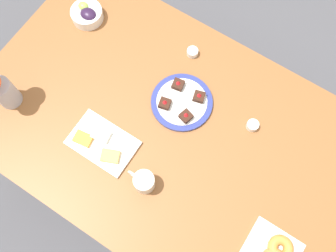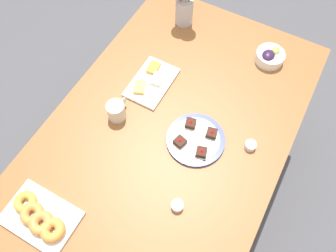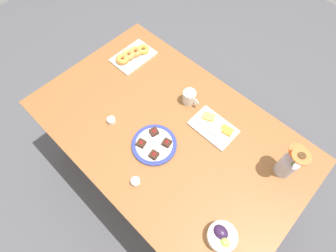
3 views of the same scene
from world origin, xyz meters
name	(u,v)px [view 2 (image 2 of 3)]	position (x,y,z in m)	size (l,w,h in m)	color
ground_plane	(168,184)	(0.00, 0.00, 0.00)	(6.00, 6.00, 0.00)	#4C4C51
dining_table	(168,139)	(0.00, 0.00, 0.65)	(1.60, 1.00, 0.74)	brown
coffee_mug	(116,111)	(-0.04, 0.23, 0.78)	(0.11, 0.08, 0.09)	beige
grape_bowl	(270,56)	(0.58, -0.25, 0.77)	(0.14, 0.14, 0.07)	white
cheese_platter	(151,81)	(0.19, 0.19, 0.75)	(0.26, 0.17, 0.03)	white
croissant_platter	(40,218)	(-0.57, 0.24, 0.76)	(0.19, 0.28, 0.05)	white
jam_cup_honey	(251,145)	(0.10, -0.34, 0.76)	(0.05, 0.05, 0.03)	white
jam_cup_berry	(177,206)	(-0.28, -0.19, 0.76)	(0.05, 0.05, 0.03)	white
dessert_plate	(196,139)	(0.01, -0.13, 0.75)	(0.25, 0.25, 0.05)	navy
flower_vase	(184,9)	(0.61, 0.24, 0.83)	(0.11, 0.13, 0.25)	#B2B2BC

